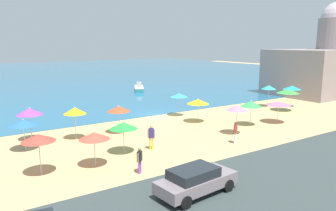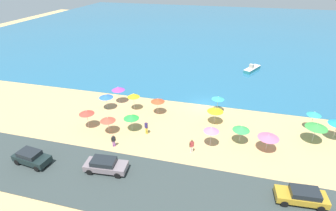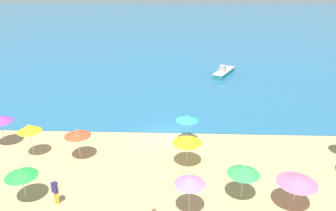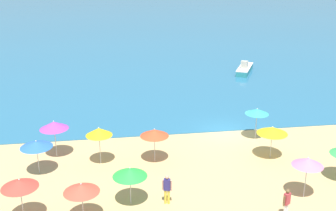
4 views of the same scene
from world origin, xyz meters
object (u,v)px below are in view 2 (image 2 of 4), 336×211
Objects in this scene: beach_umbrella_13 at (317,126)px; beach_umbrella_0 at (211,129)px; beach_umbrella_5 at (108,119)px; parked_car_3 at (31,157)px; beach_umbrella_8 at (314,113)px; parked_car_0 at (302,196)px; beach_umbrella_2 at (87,112)px; beach_umbrella_12 at (118,89)px; bather_1 at (113,140)px; skiff_nearshore at (252,69)px; bather_0 at (192,145)px; beach_umbrella_14 at (269,137)px; bather_2 at (146,127)px; beach_umbrella_11 at (158,100)px; beach_umbrella_9 at (241,128)px; beach_umbrella_10 at (134,95)px; beach_umbrella_6 at (131,117)px; parked_car_2 at (105,165)px; beach_umbrella_1 at (106,96)px; beach_umbrella_4 at (215,110)px; beach_umbrella_7 at (218,98)px.

beach_umbrella_0 is at bearing -161.91° from beach_umbrella_13.
beach_umbrella_5 is 0.55× the size of parked_car_3.
parked_car_0 is (-3.28, -13.02, -1.55)m from beach_umbrella_8.
parked_car_0 is at bearing -104.14° from beach_umbrella_8.
beach_umbrella_13 is (11.67, 3.81, -0.01)m from beach_umbrella_0.
beach_umbrella_2 is 7.57m from beach_umbrella_12.
skiff_nearshore is at bearing 61.74° from bather_1.
beach_umbrella_8 reaches higher than bather_0.
beach_umbrella_0 is 12.27m from beach_umbrella_13.
beach_umbrella_12 is at bearing 110.85° from bather_1.
bather_2 is at bearing -179.02° from beach_umbrella_14.
beach_umbrella_8 reaches higher than bather_1.
beach_umbrella_2 is at bearing -143.01° from beach_umbrella_11.
beach_umbrella_5 reaches higher than skiff_nearshore.
beach_umbrella_12 is at bearing 161.69° from beach_umbrella_9.
beach_umbrella_10 is 1.67× the size of bather_1.
beach_umbrella_2 is 25.26m from parked_car_0.
beach_umbrella_11 is (1.95, 4.96, 0.13)m from beach_umbrella_6.
beach_umbrella_0 is 8.10m from bather_2.
parked_car_2 is (-1.82, -7.48, -0.20)m from bather_2.
bather_0 is at bearing -103.95° from skiff_nearshore.
bather_1 is (4.84, -8.12, -1.16)m from beach_umbrella_1.
bather_0 is at bearing 21.00° from parked_car_3.
beach_umbrella_12 is 0.52× the size of skiff_nearshore.
beach_umbrella_1 is 0.90× the size of beach_umbrella_13.
bather_2 is at bearing 176.44° from beach_umbrella_0.
beach_umbrella_2 is 7.20m from beach_umbrella_10.
beach_umbrella_4 is 0.94× the size of beach_umbrella_7.
skiff_nearshore is at bearing 108.64° from beach_umbrella_8.
beach_umbrella_2 is 34.12m from skiff_nearshore.
beach_umbrella_0 reaches higher than parked_car_0.
bather_1 is (-0.78, -3.72, -1.11)m from beach_umbrella_6.
beach_umbrella_1 is 6.44m from beach_umbrella_5.
beach_umbrella_2 is 1.12× the size of beach_umbrella_5.
beach_umbrella_1 reaches higher than beach_umbrella_5.
beach_umbrella_5 is (3.13, -0.46, -0.27)m from beach_umbrella_2.
beach_umbrella_1 is at bearing 80.40° from parked_car_3.
beach_umbrella_9 is 1.49× the size of bather_1.
beach_umbrella_8 is 1.53× the size of bather_0.
beach_umbrella_10 is 1.14× the size of beach_umbrella_14.
beach_umbrella_12 is 27.24m from parked_car_0.
beach_umbrella_6 reaches higher than bather_0.
beach_umbrella_6 is at bearing 159.41° from parked_car_0.
beach_umbrella_10 reaches higher than beach_umbrella_8.
beach_umbrella_8 is 8.33m from beach_umbrella_14.
beach_umbrella_10 reaches higher than beach_umbrella_4.
beach_umbrella_11 is at bearing -122.17° from skiff_nearshore.
parked_car_2 is at bearing -147.06° from beach_umbrella_9.
parked_car_3 is at bearing -101.37° from beach_umbrella_12.
beach_umbrella_0 is at bearing -173.24° from beach_umbrella_14.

